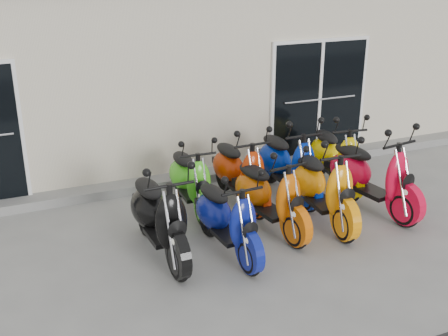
{
  "coord_description": "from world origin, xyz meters",
  "views": [
    {
      "loc": [
        -3.06,
        -6.6,
        3.75
      ],
      "look_at": [
        0.0,
        0.6,
        0.75
      ],
      "focal_mm": 45.0,
      "sensor_mm": 36.0,
      "label": 1
    }
  ],
  "objects_px": {
    "scooter_front_blue": "(227,209)",
    "scooter_front_red": "(373,165)",
    "scooter_back_blue": "(288,155)",
    "scooter_back_yellow": "(336,148)",
    "scooter_front_orange_b": "(323,177)",
    "scooter_front_orange_a": "(270,186)",
    "scooter_front_black": "(159,205)",
    "scooter_back_green": "(190,171)",
    "scooter_back_red": "(240,163)"
  },
  "relations": [
    {
      "from": "scooter_front_orange_a",
      "to": "scooter_front_orange_b",
      "type": "distance_m",
      "value": 0.83
    },
    {
      "from": "scooter_front_black",
      "to": "scooter_front_blue",
      "type": "bearing_deg",
      "value": -21.69
    },
    {
      "from": "scooter_front_black",
      "to": "scooter_front_red",
      "type": "relative_size",
      "value": 0.97
    },
    {
      "from": "scooter_front_blue",
      "to": "scooter_back_blue",
      "type": "distance_m",
      "value": 2.15
    },
    {
      "from": "scooter_front_blue",
      "to": "scooter_front_red",
      "type": "relative_size",
      "value": 0.88
    },
    {
      "from": "scooter_front_orange_a",
      "to": "scooter_back_green",
      "type": "bearing_deg",
      "value": 120.06
    },
    {
      "from": "scooter_front_orange_b",
      "to": "scooter_back_green",
      "type": "bearing_deg",
      "value": 148.2
    },
    {
      "from": "scooter_back_blue",
      "to": "scooter_back_yellow",
      "type": "relative_size",
      "value": 1.04
    },
    {
      "from": "scooter_back_green",
      "to": "scooter_back_red",
      "type": "xyz_separation_m",
      "value": [
        0.8,
        -0.06,
        0.04
      ]
    },
    {
      "from": "scooter_front_red",
      "to": "scooter_front_blue",
      "type": "bearing_deg",
      "value": 179.61
    },
    {
      "from": "scooter_front_blue",
      "to": "scooter_front_orange_a",
      "type": "relative_size",
      "value": 0.95
    },
    {
      "from": "scooter_front_orange_b",
      "to": "scooter_back_green",
      "type": "height_order",
      "value": "scooter_front_orange_b"
    },
    {
      "from": "scooter_front_red",
      "to": "scooter_back_blue",
      "type": "relative_size",
      "value": 1.03
    },
    {
      "from": "scooter_front_orange_a",
      "to": "scooter_back_green",
      "type": "xyz_separation_m",
      "value": [
        -0.81,
        1.06,
        -0.04
      ]
    },
    {
      "from": "scooter_front_red",
      "to": "scooter_back_green",
      "type": "distance_m",
      "value": 2.78
    },
    {
      "from": "scooter_back_yellow",
      "to": "scooter_front_red",
      "type": "bearing_deg",
      "value": -83.87
    },
    {
      "from": "scooter_front_black",
      "to": "scooter_front_orange_b",
      "type": "distance_m",
      "value": 2.48
    },
    {
      "from": "scooter_back_yellow",
      "to": "scooter_front_blue",
      "type": "bearing_deg",
      "value": -143.86
    },
    {
      "from": "scooter_front_blue",
      "to": "scooter_back_yellow",
      "type": "relative_size",
      "value": 0.95
    },
    {
      "from": "scooter_front_orange_a",
      "to": "scooter_back_blue",
      "type": "relative_size",
      "value": 0.95
    },
    {
      "from": "scooter_front_orange_b",
      "to": "scooter_back_blue",
      "type": "relative_size",
      "value": 1.01
    },
    {
      "from": "scooter_front_red",
      "to": "scooter_front_black",
      "type": "bearing_deg",
      "value": 172.61
    },
    {
      "from": "scooter_front_orange_b",
      "to": "scooter_back_green",
      "type": "relative_size",
      "value": 1.12
    },
    {
      "from": "scooter_front_orange_a",
      "to": "scooter_front_red",
      "type": "xyz_separation_m",
      "value": [
        1.75,
        -0.01,
        0.06
      ]
    },
    {
      "from": "scooter_back_green",
      "to": "scooter_back_yellow",
      "type": "height_order",
      "value": "scooter_back_yellow"
    },
    {
      "from": "scooter_front_red",
      "to": "scooter_back_blue",
      "type": "distance_m",
      "value": 1.34
    },
    {
      "from": "scooter_back_green",
      "to": "scooter_front_orange_b",
      "type": "bearing_deg",
      "value": -32.68
    },
    {
      "from": "scooter_front_blue",
      "to": "scooter_back_green",
      "type": "relative_size",
      "value": 1.01
    },
    {
      "from": "scooter_front_orange_a",
      "to": "scooter_back_yellow",
      "type": "xyz_separation_m",
      "value": [
        1.78,
        1.0,
        0.0
      ]
    },
    {
      "from": "scooter_back_green",
      "to": "scooter_back_yellow",
      "type": "relative_size",
      "value": 0.94
    },
    {
      "from": "scooter_front_orange_b",
      "to": "scooter_front_orange_a",
      "type": "bearing_deg",
      "value": 177.63
    },
    {
      "from": "scooter_front_blue",
      "to": "scooter_back_red",
      "type": "distance_m",
      "value": 1.63
    },
    {
      "from": "scooter_front_blue",
      "to": "scooter_front_orange_a",
      "type": "bearing_deg",
      "value": 21.53
    },
    {
      "from": "scooter_back_green",
      "to": "scooter_back_blue",
      "type": "xyz_separation_m",
      "value": [
        1.64,
        -0.1,
        0.07
      ]
    },
    {
      "from": "scooter_back_green",
      "to": "scooter_back_blue",
      "type": "distance_m",
      "value": 1.65
    },
    {
      "from": "scooter_front_red",
      "to": "scooter_back_yellow",
      "type": "distance_m",
      "value": 1.02
    },
    {
      "from": "scooter_front_black",
      "to": "scooter_front_red",
      "type": "distance_m",
      "value": 3.41
    },
    {
      "from": "scooter_front_black",
      "to": "scooter_back_yellow",
      "type": "relative_size",
      "value": 1.05
    },
    {
      "from": "scooter_front_black",
      "to": "scooter_front_orange_a",
      "type": "distance_m",
      "value": 1.66
    },
    {
      "from": "scooter_front_black",
      "to": "scooter_back_yellow",
      "type": "distance_m",
      "value": 3.61
    },
    {
      "from": "scooter_back_red",
      "to": "scooter_back_yellow",
      "type": "distance_m",
      "value": 1.79
    },
    {
      "from": "scooter_back_blue",
      "to": "scooter_back_yellow",
      "type": "height_order",
      "value": "scooter_back_blue"
    },
    {
      "from": "scooter_front_black",
      "to": "scooter_back_green",
      "type": "distance_m",
      "value": 1.45
    },
    {
      "from": "scooter_front_black",
      "to": "scooter_back_blue",
      "type": "height_order",
      "value": "scooter_front_black"
    },
    {
      "from": "scooter_front_black",
      "to": "scooter_front_orange_a",
      "type": "relative_size",
      "value": 1.06
    },
    {
      "from": "scooter_back_green",
      "to": "scooter_back_blue",
      "type": "bearing_deg",
      "value": -1.04
    },
    {
      "from": "scooter_front_blue",
      "to": "scooter_front_orange_a",
      "type": "distance_m",
      "value": 0.92
    },
    {
      "from": "scooter_front_blue",
      "to": "scooter_back_yellow",
      "type": "bearing_deg",
      "value": 24.04
    },
    {
      "from": "scooter_front_orange_b",
      "to": "scooter_front_black",
      "type": "bearing_deg",
      "value": -176.15
    },
    {
      "from": "scooter_front_black",
      "to": "scooter_front_blue",
      "type": "relative_size",
      "value": 1.11
    }
  ]
}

